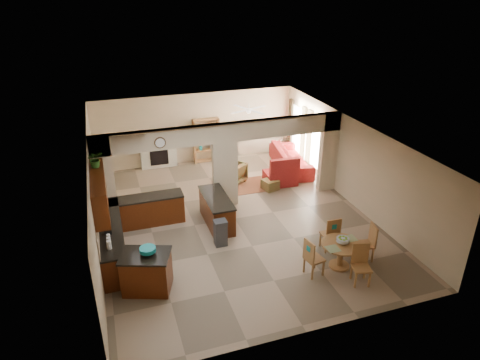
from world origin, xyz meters
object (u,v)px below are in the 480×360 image
object	(u,v)px
dining_table	(341,251)
sofa	(291,158)
armchair	(232,173)
kitchen_island	(147,272)

from	to	relation	value
dining_table	sofa	bearing A→B (deg)	76.80
dining_table	armchair	xyz separation A→B (m)	(-1.10, 5.74, -0.10)
kitchen_island	armchair	size ratio (longest dim) A/B	1.60
kitchen_island	sofa	size ratio (longest dim) A/B	0.47
dining_table	sofa	size ratio (longest dim) A/B	0.36
armchair	dining_table	bearing A→B (deg)	66.11
kitchen_island	dining_table	distance (m)	4.86
sofa	kitchen_island	bearing A→B (deg)	140.89
dining_table	armchair	distance (m)	5.84
kitchen_island	sofa	distance (m)	8.42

